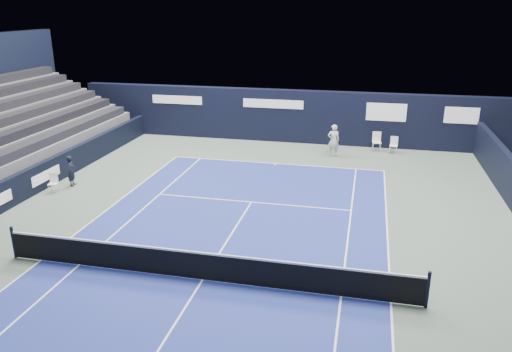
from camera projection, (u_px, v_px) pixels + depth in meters
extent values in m
plane|color=#4C5A50|center=(221.00, 250.00, 16.80)|extent=(48.00, 48.00, 0.00)
cube|color=navy|center=(203.00, 280.00, 14.95)|extent=(10.97, 23.77, 0.01)
cube|color=silver|center=(393.00, 146.00, 27.58)|extent=(0.46, 0.44, 0.04)
cube|color=silver|center=(394.00, 141.00, 27.66)|extent=(0.41, 0.08, 0.49)
cylinder|color=silver|center=(397.00, 149.00, 27.74)|extent=(0.02, 0.02, 0.43)
cylinder|color=silver|center=(390.00, 149.00, 27.85)|extent=(0.02, 0.02, 0.43)
cylinder|color=silver|center=(396.00, 151.00, 27.44)|extent=(0.02, 0.02, 0.43)
cylinder|color=silver|center=(390.00, 150.00, 27.56)|extent=(0.02, 0.02, 0.43)
cube|color=white|center=(394.00, 139.00, 27.65)|extent=(0.34, 0.12, 0.31)
cube|color=silver|center=(377.00, 143.00, 27.98)|extent=(0.52, 0.50, 0.05)
cube|color=silver|center=(377.00, 137.00, 28.08)|extent=(0.48, 0.08, 0.57)
cylinder|color=silver|center=(380.00, 146.00, 28.22)|extent=(0.03, 0.03, 0.50)
cylinder|color=silver|center=(372.00, 146.00, 28.26)|extent=(0.03, 0.03, 0.50)
cylinder|color=silver|center=(380.00, 148.00, 27.86)|extent=(0.03, 0.03, 0.50)
cylinder|color=silver|center=(373.00, 148.00, 27.90)|extent=(0.03, 0.03, 0.50)
cube|color=white|center=(53.00, 184.00, 21.84)|extent=(0.44, 0.43, 0.04)
cube|color=white|center=(54.00, 178.00, 21.93)|extent=(0.37, 0.11, 0.44)
cylinder|color=white|center=(58.00, 187.00, 22.05)|extent=(0.02, 0.02, 0.39)
cylinder|color=white|center=(51.00, 187.00, 22.05)|extent=(0.02, 0.02, 0.39)
cylinder|color=white|center=(56.00, 189.00, 21.76)|extent=(0.02, 0.02, 0.39)
cylinder|color=white|center=(49.00, 189.00, 21.77)|extent=(0.02, 0.02, 0.39)
imported|color=black|center=(71.00, 171.00, 22.58)|extent=(0.46, 0.58, 1.41)
cube|color=white|center=(276.00, 163.00, 25.91)|extent=(10.97, 0.06, 0.00)
cube|color=white|center=(391.00, 303.00, 13.80)|extent=(0.06, 23.77, 0.00)
cube|color=white|center=(41.00, 260.00, 16.10)|extent=(0.06, 23.77, 0.00)
cube|color=white|center=(341.00, 297.00, 14.09)|extent=(0.06, 23.77, 0.00)
cube|color=white|center=(79.00, 265.00, 15.81)|extent=(0.06, 23.77, 0.00)
cube|color=white|center=(251.00, 202.00, 20.85)|extent=(8.23, 0.06, 0.00)
cube|color=white|center=(203.00, 280.00, 14.95)|extent=(0.06, 12.80, 0.00)
cube|color=white|center=(275.00, 164.00, 25.77)|extent=(0.06, 0.30, 0.00)
cylinder|color=black|center=(428.00, 290.00, 13.44)|extent=(0.10, 0.10, 1.10)
cylinder|color=black|center=(14.00, 242.00, 16.11)|extent=(0.10, 0.10, 1.10)
cube|color=black|center=(202.00, 267.00, 14.81)|extent=(12.80, 0.03, 0.86)
cube|color=white|center=(201.00, 253.00, 14.66)|extent=(12.80, 0.05, 0.06)
cube|color=black|center=(290.00, 116.00, 29.67)|extent=(26.00, 0.60, 3.10)
cube|color=silver|center=(177.00, 100.00, 30.59)|extent=(3.20, 0.02, 0.50)
cube|color=silver|center=(273.00, 104.00, 29.34)|extent=(3.60, 0.02, 0.50)
cube|color=silver|center=(386.00, 112.00, 28.04)|extent=(2.20, 0.02, 1.00)
cube|color=silver|center=(462.00, 115.00, 27.20)|extent=(1.80, 0.02, 0.90)
cube|color=black|center=(43.00, 175.00, 22.28)|extent=(0.30, 22.00, 1.20)
cube|color=silver|center=(46.00, 176.00, 22.24)|extent=(0.02, 2.00, 0.45)
cube|color=#515153|center=(44.00, 163.00, 23.25)|extent=(0.90, 16.00, 1.65)
cube|color=#535356|center=(26.00, 157.00, 23.37)|extent=(0.90, 16.00, 2.10)
cube|color=#4A494C|center=(9.00, 152.00, 23.48)|extent=(0.90, 16.00, 2.55)
cube|color=black|center=(41.00, 142.00, 22.92)|extent=(0.63, 15.20, 0.40)
cube|color=black|center=(22.00, 131.00, 22.96)|extent=(0.63, 15.20, 0.40)
cube|color=black|center=(4.00, 121.00, 23.00)|extent=(0.63, 15.20, 0.40)
imported|color=silver|center=(333.00, 140.00, 26.92)|extent=(0.73, 0.57, 1.76)
cylinder|color=black|center=(330.00, 139.00, 26.62)|extent=(0.03, 0.29, 0.13)
torus|color=black|center=(330.00, 138.00, 26.36)|extent=(0.30, 0.13, 0.29)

